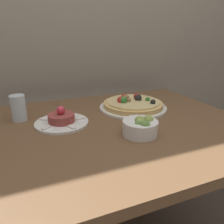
{
  "coord_description": "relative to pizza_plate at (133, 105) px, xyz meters",
  "views": [
    {
      "loc": [
        -0.31,
        -0.33,
        1.14
      ],
      "look_at": [
        0.02,
        0.47,
        0.83
      ],
      "focal_mm": 35.0,
      "sensor_mm": 36.0,
      "label": 1
    }
  ],
  "objects": [
    {
      "name": "back_wall",
      "position": [
        -0.18,
        0.41,
        0.49
      ],
      "size": [
        8.0,
        0.05,
        2.6
      ],
      "color": "gray",
      "rests_on": "ground_plane"
    },
    {
      "name": "tartare_plate",
      "position": [
        -0.36,
        -0.07,
        -0.0
      ],
      "size": [
        0.22,
        0.22,
        0.08
      ],
      "color": "white",
      "rests_on": "dining_table"
    },
    {
      "name": "dining_table",
      "position": [
        -0.18,
        -0.15,
        -0.13
      ],
      "size": [
        1.14,
        0.87,
        0.79
      ],
      "color": "brown",
      "rests_on": "ground_plane"
    },
    {
      "name": "drinking_glass",
      "position": [
        -0.52,
        0.04,
        0.04
      ],
      "size": [
        0.06,
        0.06,
        0.11
      ],
      "color": "silver",
      "rests_on": "dining_table"
    },
    {
      "name": "pizza_plate",
      "position": [
        0.0,
        0.0,
        0.0
      ],
      "size": [
        0.33,
        0.33,
        0.07
      ],
      "color": "white",
      "rests_on": "dining_table"
    },
    {
      "name": "small_bowl",
      "position": [
        -0.11,
        -0.28,
        0.01
      ],
      "size": [
        0.13,
        0.13,
        0.07
      ],
      "color": "white",
      "rests_on": "dining_table"
    }
  ]
}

